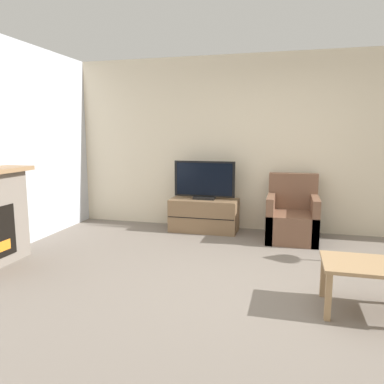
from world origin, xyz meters
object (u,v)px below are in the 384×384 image
(tv, at_px, (204,182))
(armchair, at_px, (292,219))
(coffee_table, at_px, (379,271))
(tv_stand, at_px, (204,215))

(tv, xyz_separation_m, armchair, (1.33, -0.17, -0.48))
(coffee_table, bearing_deg, armchair, 107.89)
(tv_stand, height_order, coffee_table, tv_stand)
(tv_stand, xyz_separation_m, tv, (-0.00, -0.00, 0.53))
(tv, xyz_separation_m, coffee_table, (2.01, -2.30, -0.41))
(tv, relative_size, armchair, 1.02)
(tv, relative_size, coffee_table, 1.05)
(tv, bearing_deg, armchair, -7.11)
(coffee_table, bearing_deg, tv_stand, 131.21)
(tv_stand, bearing_deg, tv, -90.00)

